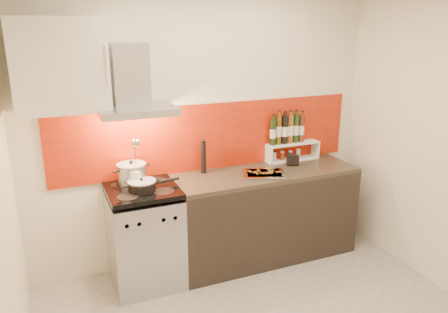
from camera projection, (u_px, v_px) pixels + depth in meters
name	position (u px, v px, depth m)	size (l,w,h in m)	color
back_wall	(206.00, 129.00, 4.15)	(3.40, 0.02, 2.60)	silver
backsplash	(211.00, 137.00, 4.18)	(3.00, 0.02, 0.64)	maroon
range_stove	(145.00, 237.00, 3.87)	(0.60, 0.60, 0.91)	#B7B7BA
counter	(265.00, 214.00, 4.32)	(1.80, 0.60, 0.90)	black
range_hood	(133.00, 88.00, 3.61)	(0.62, 0.50, 0.61)	#B7B7BA
upper_cabinet	(60.00, 66.00, 3.34)	(0.70, 0.35, 0.72)	silver
stock_pot	(132.00, 174.00, 3.80)	(0.25, 0.25, 0.22)	#B7B7BA
saute_pan	(143.00, 185.00, 3.67)	(0.46, 0.24, 0.11)	black
utensil_jar	(135.00, 174.00, 3.70)	(0.10, 0.14, 0.46)	silver
pepper_mill	(203.00, 157.00, 4.10)	(0.05, 0.05, 0.33)	black
step_shelf	(289.00, 139.00, 4.45)	(0.58, 0.16, 0.49)	white
caddy_box	(293.00, 160.00, 4.34)	(0.12, 0.05, 0.10)	black
baking_tray	(264.00, 173.00, 4.08)	(0.46, 0.41, 0.03)	silver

